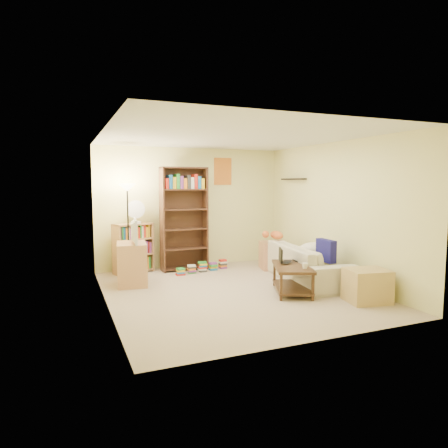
# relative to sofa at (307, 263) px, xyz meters

# --- Properties ---
(room) EXTENTS (4.50, 4.54, 2.52)m
(room) POSITION_rel_sofa_xyz_m (-1.55, -0.20, 1.30)
(room) COLOR tan
(room) RESTS_ON ground
(sofa) EXTENTS (2.42, 1.40, 0.65)m
(sofa) POSITION_rel_sofa_xyz_m (0.00, 0.00, 0.00)
(sofa) COLOR beige
(sofa) RESTS_ON ground
(navy_pillow) EXTENTS (0.14, 0.43, 0.38)m
(navy_pillow) POSITION_rel_sofa_xyz_m (0.05, -0.49, 0.30)
(navy_pillow) COLOR navy
(navy_pillow) RESTS_ON sofa
(cream_blanket) EXTENTS (0.60, 0.43, 0.26)m
(cream_blanket) POSITION_rel_sofa_xyz_m (0.16, 0.03, 0.23)
(cream_blanket) COLOR white
(cream_blanket) RESTS_ON sofa
(tabby_cat) EXTENTS (0.51, 0.23, 0.18)m
(tabby_cat) POSITION_rel_sofa_xyz_m (-0.18, 0.88, 0.41)
(tabby_cat) COLOR orange
(tabby_cat) RESTS_ON sofa
(coffee_table) EXTENTS (0.91, 1.15, 0.45)m
(coffee_table) POSITION_rel_sofa_xyz_m (-0.70, -0.63, -0.03)
(coffee_table) COLOR #442D1A
(coffee_table) RESTS_ON ground
(laptop) EXTENTS (0.51, 0.51, 0.02)m
(laptop) POSITION_rel_sofa_xyz_m (-0.66, -0.46, 0.14)
(laptop) COLOR black
(laptop) RESTS_ON coffee_table
(laptop_screen) EXTENTS (0.14, 0.32, 0.22)m
(laptop_screen) POSITION_rel_sofa_xyz_m (-0.79, -0.41, 0.26)
(laptop_screen) COLOR white
(laptop_screen) RESTS_ON laptop
(mug) EXTENTS (0.19, 0.19, 0.09)m
(mug) POSITION_rel_sofa_xyz_m (-0.66, -0.92, 0.17)
(mug) COLOR white
(mug) RESTS_ON coffee_table
(tv_remote) EXTENTS (0.07, 0.18, 0.02)m
(tv_remote) POSITION_rel_sofa_xyz_m (-0.47, -0.36, 0.14)
(tv_remote) COLOR black
(tv_remote) RESTS_ON coffee_table
(tv_stand) EXTENTS (0.58, 0.75, 0.74)m
(tv_stand) POSITION_rel_sofa_xyz_m (-3.01, 0.88, 0.05)
(tv_stand) COLOR tan
(tv_stand) RESTS_ON ground
(television) EXTENTS (0.75, 0.29, 0.42)m
(television) POSITION_rel_sofa_xyz_m (-3.01, 0.88, 0.62)
(television) COLOR black
(television) RESTS_ON tv_stand
(tall_bookshelf) EXTENTS (0.95, 0.33, 2.09)m
(tall_bookshelf) POSITION_rel_sofa_xyz_m (-1.82, 1.68, 0.78)
(tall_bookshelf) COLOR #46291B
(tall_bookshelf) RESTS_ON ground
(short_bookshelf) EXTENTS (0.82, 0.56, 0.98)m
(short_bookshelf) POSITION_rel_sofa_xyz_m (-2.83, 1.80, 0.17)
(short_bookshelf) COLOR tan
(short_bookshelf) RESTS_ON ground
(desk_fan) EXTENTS (0.35, 0.20, 0.45)m
(desk_fan) POSITION_rel_sofa_xyz_m (-2.77, 1.75, 0.89)
(desk_fan) COLOR white
(desk_fan) RESTS_ON short_bookshelf
(floor_lamp) EXTENTS (0.30, 0.30, 1.75)m
(floor_lamp) POSITION_rel_sofa_xyz_m (-2.97, 1.47, 1.07)
(floor_lamp) COLOR black
(floor_lamp) RESTS_ON ground
(side_table) EXTENTS (0.60, 0.60, 0.56)m
(side_table) POSITION_rel_sofa_xyz_m (-0.10, 1.08, -0.04)
(side_table) COLOR tan
(side_table) RESTS_ON ground
(end_cabinet) EXTENTS (0.68, 0.60, 0.49)m
(end_cabinet) POSITION_rel_sofa_xyz_m (0.06, -1.48, -0.08)
(end_cabinet) COLOR tan
(end_cabinet) RESTS_ON ground
(book_stacks) EXTENTS (1.16, 0.40, 0.20)m
(book_stacks) POSITION_rel_sofa_xyz_m (-1.52, 1.38, -0.24)
(book_stacks) COLOR red
(book_stacks) RESTS_ON ground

